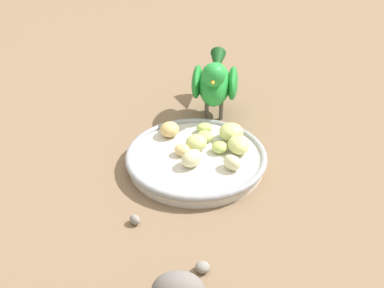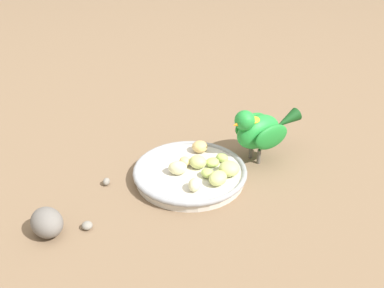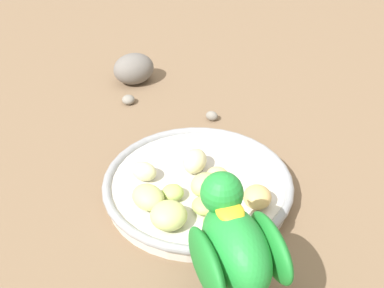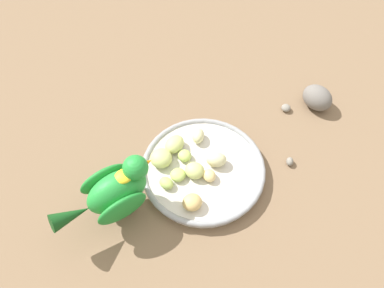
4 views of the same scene
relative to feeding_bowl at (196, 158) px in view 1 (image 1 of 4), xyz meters
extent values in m
plane|color=#7A6047|center=(-0.01, 0.00, -0.01)|extent=(4.00, 4.00, 0.00)
cylinder|color=beige|center=(0.00, 0.00, 0.00)|extent=(0.21, 0.21, 0.02)
torus|color=#93969B|center=(0.00, 0.00, 0.01)|extent=(0.22, 0.22, 0.01)
ellipsoid|color=#C6D17A|center=(0.00, 0.02, 0.02)|extent=(0.04, 0.04, 0.02)
ellipsoid|color=beige|center=(-0.01, -0.03, 0.02)|extent=(0.04, 0.04, 0.03)
ellipsoid|color=#B2CC66|center=(0.02, 0.07, 0.01)|extent=(0.03, 0.02, 0.02)
ellipsoid|color=beige|center=(0.05, -0.04, 0.02)|extent=(0.04, 0.04, 0.02)
ellipsoid|color=#C6D17A|center=(0.06, 0.04, 0.02)|extent=(0.04, 0.04, 0.03)
ellipsoid|color=#B2CC66|center=(0.02, 0.04, 0.01)|extent=(0.04, 0.04, 0.02)
ellipsoid|color=#E5C67F|center=(-0.02, 0.00, 0.01)|extent=(0.03, 0.03, 0.02)
ellipsoid|color=#B2CC66|center=(0.04, 0.01, 0.01)|extent=(0.03, 0.02, 0.02)
ellipsoid|color=tan|center=(-0.04, 0.06, 0.02)|extent=(0.04, 0.04, 0.02)
ellipsoid|color=#C6D17A|center=(0.06, 0.01, 0.02)|extent=(0.04, 0.05, 0.02)
cylinder|color=#59544C|center=(0.05, 0.14, 0.00)|extent=(0.01, 0.01, 0.03)
cylinder|color=#59544C|center=(0.03, 0.14, 0.00)|extent=(0.01, 0.01, 0.03)
ellipsoid|color=green|center=(0.04, 0.14, 0.05)|extent=(0.07, 0.10, 0.07)
ellipsoid|color=#1E7F2D|center=(0.07, 0.14, 0.05)|extent=(0.03, 0.08, 0.05)
ellipsoid|color=#1E7F2D|center=(0.01, 0.15, 0.05)|extent=(0.03, 0.08, 0.05)
cone|color=#144719|center=(0.05, 0.22, 0.06)|extent=(0.04, 0.07, 0.04)
sphere|color=green|center=(0.03, 0.11, 0.09)|extent=(0.04, 0.04, 0.04)
cone|color=orange|center=(0.03, 0.09, 0.09)|extent=(0.02, 0.02, 0.01)
ellipsoid|color=yellow|center=(0.04, 0.12, 0.08)|extent=(0.03, 0.04, 0.01)
ellipsoid|color=gray|center=(0.00, -0.23, -0.01)|extent=(0.02, 0.02, 0.01)
ellipsoid|color=gray|center=(-0.09, -0.13, -0.01)|extent=(0.02, 0.02, 0.01)
camera|label=1|loc=(-0.04, -0.74, 0.51)|focal=54.61mm
camera|label=2|loc=(0.55, -0.49, 0.49)|focal=43.43mm
camera|label=3|loc=(0.23, 0.44, 0.42)|focal=53.54mm
camera|label=4|loc=(-0.23, 0.23, 0.56)|focal=34.58mm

